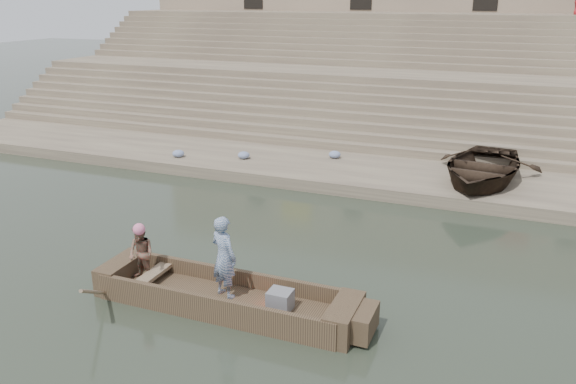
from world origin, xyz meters
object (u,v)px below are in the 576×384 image
Objects in this scene: television at (280,300)px; beached_rowboat at (482,167)px; standing_man at (224,257)px; rowing_man at (141,254)px; main_rowboat at (225,302)px.

beached_rowboat is (3.06, 9.51, 0.47)m from television.
television is (1.25, -0.09, -0.67)m from standing_man.
standing_man is 3.79× the size of television.
standing_man is 1.39× the size of rowing_man.
main_rowboat is 1.06× the size of beached_rowboat.
beached_rowboat is (6.28, 9.48, 0.04)m from rowing_man.
beached_rowboat is at bearing 67.88° from rowing_man.
main_rowboat is at bearing -107.48° from beached_rowboat.
rowing_man is at bearing 179.13° from main_rowboat.
standing_man is at bearing -107.81° from beached_rowboat.
rowing_man is at bearing 22.53° from standing_man.
rowing_man reaches higher than television.
rowing_man reaches higher than main_rowboat.
standing_man is 1.99m from rowing_man.
beached_rowboat is at bearing 72.19° from television.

